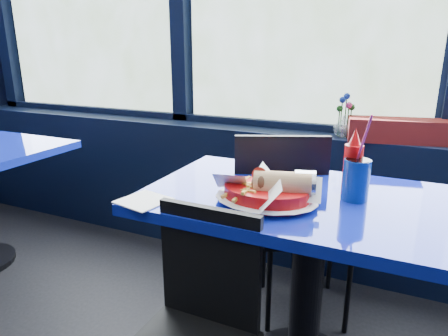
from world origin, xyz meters
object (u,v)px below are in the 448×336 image
chair_near_back (296,216)px  planter_box (409,131)px  food_basket (268,191)px  ketchup_bottle (353,166)px  near_table (310,244)px  soda_cup (356,179)px  flower_vase (344,124)px  chair_near_front (196,322)px

chair_near_back → planter_box: (0.42, 0.51, 0.33)m
chair_near_back → food_basket: (0.01, -0.44, 0.27)m
chair_near_back → ketchup_bottle: 0.49m
near_table → soda_cup: (0.14, 0.04, 0.26)m
near_table → food_basket: (-0.13, -0.12, 0.22)m
near_table → flower_vase: size_ratio=5.21×
planter_box → soda_cup: size_ratio=1.92×
chair_near_back → ketchup_bottle: bearing=112.8°
planter_box → food_basket: 1.04m
food_basket → ketchup_bottle: size_ratio=1.41×
chair_near_back → soda_cup: size_ratio=3.01×
flower_vase → ketchup_bottle: flower_vase is taller
chair_near_back → planter_box: 0.74m
chair_near_back → planter_box: size_ratio=1.57×
chair_near_front → ketchup_bottle: size_ratio=3.28×
near_table → chair_near_back: size_ratio=1.32×
chair_near_front → soda_cup: 0.71m
chair_near_front → chair_near_back: bearing=82.8°
near_table → ketchup_bottle: bearing=34.2°
chair_near_back → soda_cup: soda_cup is taller
flower_vase → food_basket: 0.95m
chair_near_back → flower_vase: (0.11, 0.50, 0.35)m
near_table → flower_vase: 0.88m
chair_near_front → flower_vase: flower_vase is taller
food_basket → ketchup_bottle: 0.32m
chair_near_front → food_basket: size_ratio=2.33×
chair_near_back → ketchup_bottle: size_ratio=3.77×
chair_near_front → soda_cup: soda_cup is taller
planter_box → soda_cup: (-0.15, -0.80, -0.03)m
near_table → chair_near_back: chair_near_back is taller
ketchup_bottle → soda_cup: (0.02, -0.04, -0.03)m
chair_near_back → soda_cup: bearing=110.6°
food_basket → soda_cup: bearing=40.3°
ketchup_bottle → food_basket: bearing=-141.2°
flower_vase → chair_near_back: bearing=-102.5°
chair_near_front → flower_vase: (0.22, 1.26, 0.41)m
chair_near_front → food_basket: 0.47m
food_basket → soda_cup: (0.26, 0.15, 0.03)m
chair_near_back → planter_box: bearing=-152.4°
planter_box → ketchup_bottle: ketchup_bottle is taller
ketchup_bottle → soda_cup: soda_cup is taller
chair_near_back → flower_vase: 0.62m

